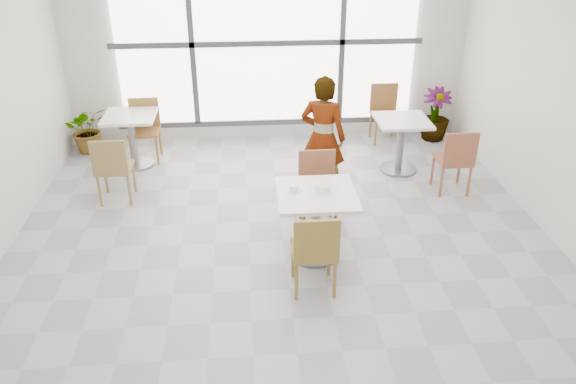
{
  "coord_description": "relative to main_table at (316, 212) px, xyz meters",
  "views": [
    {
      "loc": [
        -0.36,
        -4.79,
        3.38
      ],
      "look_at": [
        0.0,
        -0.3,
        1.0
      ],
      "focal_mm": 34.77,
      "sensor_mm": 36.0,
      "label": 1
    }
  ],
  "objects": [
    {
      "name": "bg_chair_left_near",
      "position": [
        -2.32,
        1.36,
        -0.02
      ],
      "size": [
        0.42,
        0.42,
        0.87
      ],
      "rotation": [
        0.0,
        0.0,
        3.14
      ],
      "color": "olive",
      "rests_on": "ground"
    },
    {
      "name": "plant_left",
      "position": [
        -3.02,
        3.03,
        -0.18
      ],
      "size": [
        0.78,
        0.73,
        0.69
      ],
      "primitive_type": "imported",
      "rotation": [
        0.0,
        0.0,
        0.36
      ],
      "color": "#54783C",
      "rests_on": "ground"
    },
    {
      "name": "main_table",
      "position": [
        0.0,
        0.0,
        0.0
      ],
      "size": [
        0.8,
        0.8,
        0.75
      ],
      "color": "white",
      "rests_on": "ground"
    },
    {
      "name": "oatmeal_bowl",
      "position": [
        0.06,
        0.02,
        0.27
      ],
      "size": [
        0.21,
        0.21,
        0.09
      ],
      "color": "white",
      "rests_on": "main_table"
    },
    {
      "name": "bg_chair_right_near",
      "position": [
        1.92,
        1.26,
        -0.02
      ],
      "size": [
        0.42,
        0.42,
        0.87
      ],
      "rotation": [
        0.0,
        0.0,
        3.14
      ],
      "color": "#995138",
      "rests_on": "ground"
    },
    {
      "name": "chair_far",
      "position": [
        0.1,
        0.68,
        -0.02
      ],
      "size": [
        0.42,
        0.42,
        0.87
      ],
      "color": "brown",
      "rests_on": "ground"
    },
    {
      "name": "coffee_cup",
      "position": [
        -0.23,
        0.05,
        0.26
      ],
      "size": [
        0.16,
        0.13,
        0.07
      ],
      "color": "white",
      "rests_on": "main_table"
    },
    {
      "name": "floor",
      "position": [
        -0.32,
        -0.13,
        -0.52
      ],
      "size": [
        7.0,
        7.0,
        0.0
      ],
      "primitive_type": "plane",
      "color": "#9E9EA5",
      "rests_on": "ground"
    },
    {
      "name": "chair_near",
      "position": [
        -0.09,
        -0.64,
        -0.02
      ],
      "size": [
        0.42,
        0.42,
        0.87
      ],
      "rotation": [
        0.0,
        0.0,
        3.14
      ],
      "color": "olive",
      "rests_on": "ground"
    },
    {
      "name": "wall_back",
      "position": [
        -0.32,
        3.37,
        0.98
      ],
      "size": [
        6.0,
        0.0,
        6.0
      ],
      "primitive_type": "plane",
      "rotation": [
        1.57,
        0.0,
        0.0
      ],
      "color": "silver",
      "rests_on": "ground"
    },
    {
      "name": "window",
      "position": [
        -0.32,
        3.3,
        0.98
      ],
      "size": [
        4.6,
        0.07,
        2.52
      ],
      "color": "white",
      "rests_on": "ground"
    },
    {
      "name": "plant_right",
      "position": [
        2.25,
        3.07,
        -0.12
      ],
      "size": [
        0.52,
        0.52,
        0.81
      ],
      "primitive_type": "imported",
      "rotation": [
        0.0,
        0.0,
        -0.15
      ],
      "color": "#407739",
      "rests_on": "ground"
    },
    {
      "name": "bg_chair_left_far",
      "position": [
        -2.13,
        2.72,
        -0.02
      ],
      "size": [
        0.42,
        0.42,
        0.87
      ],
      "color": "olive",
      "rests_on": "ground"
    },
    {
      "name": "bg_table_right",
      "position": [
        1.42,
        2.0,
        -0.04
      ],
      "size": [
        0.7,
        0.7,
        0.75
      ],
      "color": "white",
      "rests_on": "ground"
    },
    {
      "name": "bg_chair_right_far",
      "position": [
        1.46,
        3.13,
        -0.02
      ],
      "size": [
        0.42,
        0.42,
        0.87
      ],
      "color": "olive",
      "rests_on": "ground"
    },
    {
      "name": "bg_table_left",
      "position": [
        -2.27,
        2.47,
        -0.04
      ],
      "size": [
        0.7,
        0.7,
        0.75
      ],
      "color": "white",
      "rests_on": "ground"
    },
    {
      "name": "person",
      "position": [
        0.25,
        1.38,
        0.25
      ],
      "size": [
        0.67,
        0.56,
        1.55
      ],
      "primitive_type": "imported",
      "rotation": [
        0.0,
        0.0,
        2.74
      ],
      "color": "black",
      "rests_on": "ground"
    }
  ]
}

